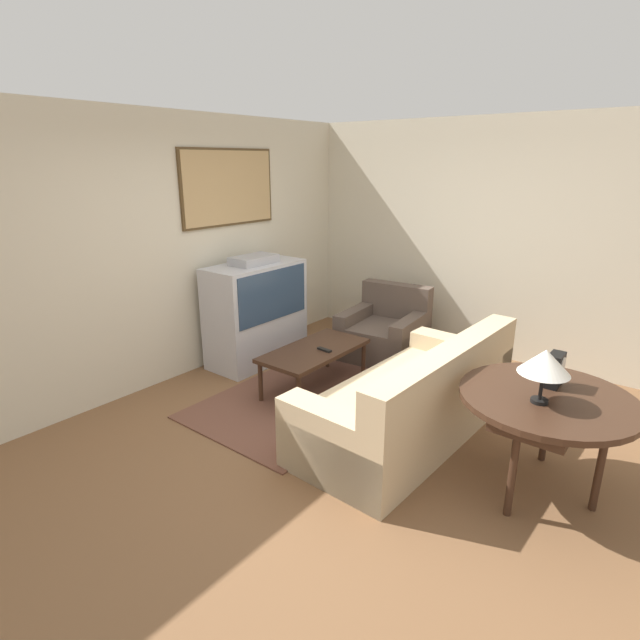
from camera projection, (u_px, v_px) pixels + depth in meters
ground_plane at (339, 435)px, 4.25m from camera, size 12.00×12.00×0.00m
wall_back at (173, 249)px, 5.09m from camera, size 12.00×0.10×2.70m
wall_right at (473, 239)px, 5.80m from camera, size 0.06×12.00×2.70m
area_rug at (309, 393)px, 4.98m from camera, size 2.33×1.41×0.01m
tv at (256, 312)px, 5.66m from camera, size 1.15×0.56×1.23m
couch at (413, 402)px, 4.16m from camera, size 2.19×1.04×0.86m
armchair at (384, 334)px, 5.89m from camera, size 0.96×0.94×0.82m
coffee_table at (314, 353)px, 4.97m from camera, size 1.16×0.58×0.45m
console_table at (547, 404)px, 3.36m from camera, size 1.15×1.15×0.73m
table_lamp at (545, 362)px, 3.16m from camera, size 0.32×0.32×0.37m
mantel_clock at (555, 370)px, 3.45m from camera, size 0.17×0.10×0.24m
remote at (324, 350)px, 4.90m from camera, size 0.06×0.16×0.02m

